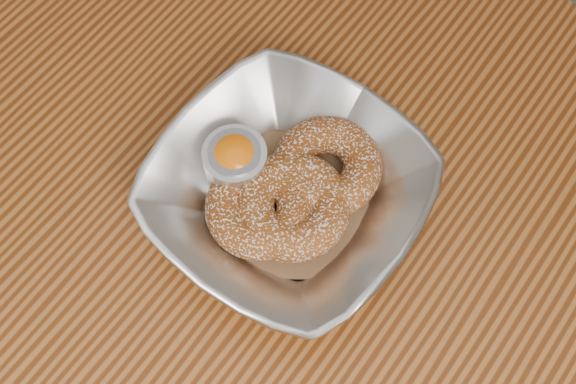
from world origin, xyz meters
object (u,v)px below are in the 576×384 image
Objects in this scene: donut_back at (327,166)px; ramekin at (236,162)px; donut_front at (260,207)px; donut_extra at (292,206)px; table at (300,289)px; serving_bowl at (288,193)px.

ramekin reaches higher than donut_back.
donut_extra is (0.02, 0.02, 0.00)m from donut_front.
donut_extra is at bearing 139.17° from table.
ramekin is (-0.06, 0.00, 0.01)m from donut_extra.
ramekin is at bearing -172.85° from serving_bowl.
donut_back is 1.02× the size of donut_front.
donut_front is (-0.05, 0.01, 0.13)m from table.
donut_front is 0.05m from ramekin.
table is at bearing -9.66° from donut_front.
table is at bearing -40.09° from serving_bowl.
ramekin is (-0.05, -0.01, 0.01)m from serving_bowl.
donut_extra is 0.06m from ramekin.
donut_extra is (0.01, -0.01, -0.00)m from serving_bowl.
ramekin is (-0.04, 0.02, 0.01)m from donut_front.
ramekin reaches higher than donut_front.
donut_extra is (-0.03, 0.03, 0.13)m from table.
donut_front is (-0.02, -0.07, -0.00)m from donut_back.
donut_front is at bearing -24.47° from ramekin.
ramekin is (-0.06, -0.05, 0.01)m from donut_back.
table is at bearing -16.49° from ramekin.
table is 11.67× the size of donut_extra.
table is 12.43× the size of donut_front.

